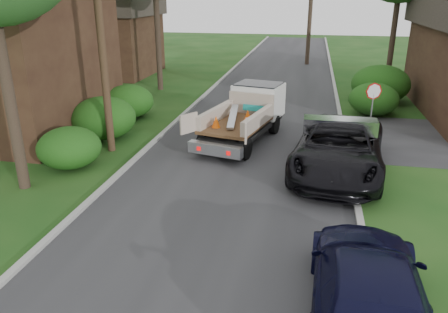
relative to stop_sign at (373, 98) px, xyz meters
The scene contains 15 objects.
ground 10.55m from the stop_sign, 120.02° to the right, with size 120.00×120.00×0.00m, color #143F12.
road 5.58m from the stop_sign, 169.11° to the left, with size 8.00×90.00×0.02m, color #28282B.
curb_left 9.51m from the stop_sign, behind, with size 0.20×90.00×0.12m, color #9E9E99.
curb_right 2.27m from the stop_sign, 137.73° to the left, with size 0.20×90.00×0.12m, color #9E9E99.
stop_sign is the anchor object (origin of this frame).
utility_pole 11.91m from the stop_sign, 159.38° to the right, with size 2.42×1.25×10.00m.
house_left_far 22.81m from the stop_sign, 145.19° to the left, with size 7.56×7.56×6.00m.
hedge_left_a 12.92m from the stop_sign, 152.24° to the right, with size 2.34×2.34×1.53m, color #194710.
hedge_left_b 11.99m from the stop_sign, 167.94° to the right, with size 2.86×2.86×1.87m, color #194710.
hedge_left_c 12.08m from the stop_sign, behind, with size 2.60×2.60×1.70m, color #194710.
hedge_right_a 4.15m from the stop_sign, 81.47° to the left, with size 2.60×2.60×1.70m, color #194710.
hedge_right_b 7.15m from the stop_sign, 79.48° to the left, with size 3.38×3.38×2.21m, color #194710.
flatbed_truck 5.46m from the stop_sign, behind, with size 3.70×6.27×2.23m.
black_pickup 4.85m from the stop_sign, 109.57° to the right, with size 3.06×6.64×1.85m, color black.
navy_suv 12.60m from the stop_sign, 96.40° to the right, with size 2.25×5.53×1.60m, color black.
Camera 1 is at (2.43, -10.87, 6.19)m, focal length 35.00 mm.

